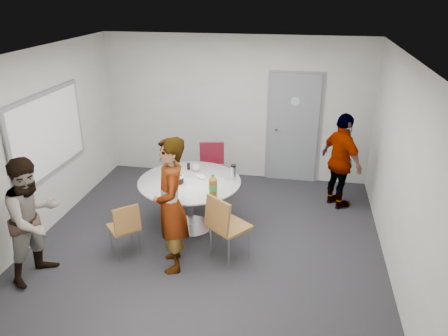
% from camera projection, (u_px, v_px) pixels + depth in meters
% --- Properties ---
extents(floor, '(5.00, 5.00, 0.00)m').
position_uv_depth(floor, '(208.00, 241.00, 6.45)').
color(floor, '#242428').
rests_on(floor, ground).
extents(ceiling, '(5.00, 5.00, 0.00)m').
position_uv_depth(ceiling, '(205.00, 55.00, 5.40)').
color(ceiling, silver).
rests_on(ceiling, wall_back).
extents(wall_back, '(5.00, 0.00, 5.00)m').
position_uv_depth(wall_back, '(236.00, 108.00, 8.19)').
color(wall_back, '#B1AFA8').
rests_on(wall_back, floor).
extents(wall_left, '(0.00, 5.00, 5.00)m').
position_uv_depth(wall_left, '(39.00, 145.00, 6.35)').
color(wall_left, '#B1AFA8').
rests_on(wall_left, floor).
extents(wall_right, '(0.00, 5.00, 5.00)m').
position_uv_depth(wall_right, '(400.00, 169.00, 5.51)').
color(wall_right, '#B1AFA8').
rests_on(wall_right, floor).
extents(wall_front, '(5.00, 0.00, 5.00)m').
position_uv_depth(wall_front, '(142.00, 262.00, 3.67)').
color(wall_front, '#B1AFA8').
rests_on(wall_front, floor).
extents(door, '(1.02, 0.17, 2.12)m').
position_uv_depth(door, '(294.00, 128.00, 8.12)').
color(door, gray).
rests_on(door, wall_back).
extents(whiteboard, '(0.04, 1.90, 1.25)m').
position_uv_depth(whiteboard, '(48.00, 134.00, 6.49)').
color(whiteboard, gray).
rests_on(whiteboard, wall_left).
extents(table, '(1.54, 1.54, 1.14)m').
position_uv_depth(table, '(191.00, 187.00, 6.53)').
color(table, silver).
rests_on(table, floor).
extents(chair_near_left, '(0.55, 0.56, 0.80)m').
position_uv_depth(chair_near_left, '(125.00, 225.00, 5.93)').
color(chair_near_left, brown).
rests_on(chair_near_left, floor).
extents(chair_near_right, '(0.66, 0.67, 0.97)m').
position_uv_depth(chair_near_right, '(224.00, 222.00, 5.78)').
color(chair_near_right, brown).
rests_on(chair_near_right, floor).
extents(chair_far, '(0.53, 0.57, 0.95)m').
position_uv_depth(chair_far, '(212.00, 163.00, 7.70)').
color(chair_far, maroon).
rests_on(chair_far, floor).
extents(person_main, '(0.63, 0.77, 1.82)m').
position_uv_depth(person_main, '(171.00, 206.00, 5.54)').
color(person_main, '#A5C6EA').
rests_on(person_main, floor).
extents(person_left, '(0.82, 0.94, 1.63)m').
position_uv_depth(person_left, '(34.00, 219.00, 5.41)').
color(person_left, white).
rests_on(person_left, floor).
extents(person_right, '(0.87, 1.01, 1.62)m').
position_uv_depth(person_right, '(341.00, 161.00, 7.18)').
color(person_right, black).
rests_on(person_right, floor).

